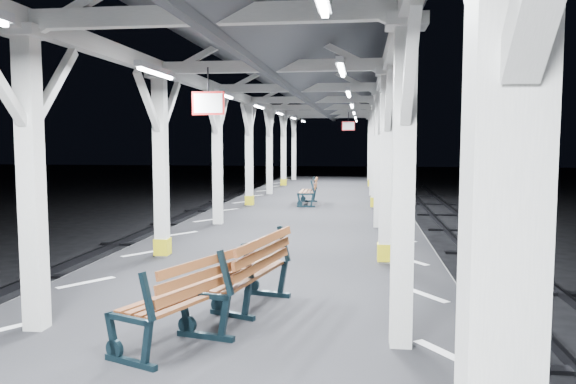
# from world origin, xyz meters

# --- Properties ---
(ground) EXTENTS (120.00, 120.00, 0.00)m
(ground) POSITION_xyz_m (0.00, 0.00, 0.00)
(ground) COLOR black
(ground) RESTS_ON ground
(platform) EXTENTS (6.00, 50.00, 1.00)m
(platform) POSITION_xyz_m (0.00, 0.00, 0.50)
(platform) COLOR black
(platform) RESTS_ON ground
(hazard_stripes_left) EXTENTS (1.00, 48.00, 0.01)m
(hazard_stripes_left) POSITION_xyz_m (-2.45, 0.00, 1.00)
(hazard_stripes_left) COLOR silver
(hazard_stripes_left) RESTS_ON platform
(hazard_stripes_right) EXTENTS (1.00, 48.00, 0.01)m
(hazard_stripes_right) POSITION_xyz_m (2.45, 0.00, 1.00)
(hazard_stripes_right) COLOR silver
(hazard_stripes_right) RESTS_ON platform
(canopy) EXTENTS (5.40, 49.00, 4.65)m
(canopy) POSITION_xyz_m (0.00, -0.02, 4.56)
(canopy) COLOR silver
(canopy) RESTS_ON platform
(bench_near) EXTENTS (1.22, 1.82, 0.93)m
(bench_near) POSITION_xyz_m (-0.14, -2.12, 1.50)
(bench_near) COLOR black
(bench_near) RESTS_ON platform
(bench_mid) EXTENTS (1.04, 1.92, 0.99)m
(bench_mid) POSITION_xyz_m (0.25, -1.23, 1.53)
(bench_mid) COLOR black
(bench_mid) RESTS_ON platform
(bench_far) EXTENTS (0.66, 1.63, 0.87)m
(bench_far) POSITION_xyz_m (-0.08, 10.61, 1.47)
(bench_far) COLOR black
(bench_far) RESTS_ON platform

